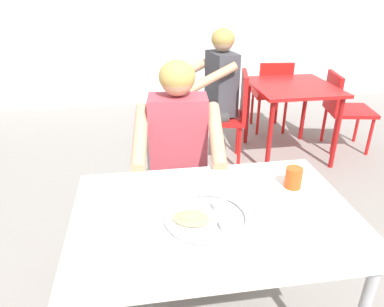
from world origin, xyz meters
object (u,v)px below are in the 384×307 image
table_foreground (214,227)px  chair_red_far (272,91)px  drinking_cup (294,177)px  chair_foreground (178,168)px  chair_red_left (231,112)px  chair_red_right (343,106)px  patron_background (212,87)px  table_background_red (292,95)px  diner_foreground (179,150)px  thali_tray (206,217)px

table_foreground → chair_red_far: size_ratio=1.40×
drinking_cup → chair_foreground: (-0.45, 0.75, -0.32)m
chair_red_left → chair_red_far: 0.96m
chair_foreground → chair_red_right: chair_foreground is taller
chair_red_left → patron_background: size_ratio=0.70×
chair_red_right → patron_background: patron_background is taller
table_background_red → diner_foreground: bearing=-134.5°
chair_red_right → patron_background: bearing=-176.5°
chair_red_left → drinking_cup: bearing=-95.5°
table_foreground → patron_background: bearing=78.4°
table_background_red → patron_background: 0.79m
diner_foreground → chair_red_far: (1.29, 1.90, -0.24)m
drinking_cup → diner_foreground: (-0.47, 0.53, -0.08)m
chair_red_left → chair_red_right: size_ratio=1.11×
thali_tray → patron_background: bearing=77.5°
table_foreground → chair_foreground: 0.90m
table_foreground → table_background_red: size_ratio=1.44×
thali_tray → diner_foreground: bearing=92.0°
patron_background → thali_tray: bearing=-102.5°
diner_foreground → chair_red_right: 2.30m
chair_red_far → chair_foreground: bearing=-127.1°
chair_red_far → table_foreground: bearing=-115.5°
drinking_cup → chair_red_right: (1.38, 1.87, -0.34)m
table_foreground → table_background_red: (1.18, 1.94, -0.05)m
diner_foreground → table_foreground: bearing=-84.0°
table_foreground → drinking_cup: drinking_cup is taller
table_foreground → drinking_cup: 0.44m
chair_red_far → patron_background: (-0.83, -0.65, 0.25)m
chair_red_right → drinking_cup: bearing=-126.5°
thali_tray → diner_foreground: size_ratio=0.27×
table_foreground → chair_foreground: chair_foreground is taller
thali_tray → table_background_red: thali_tray is taller
table_background_red → drinking_cup: bearing=-113.5°
table_background_red → patron_background: patron_background is taller
table_foreground → diner_foreground: (-0.07, 0.66, 0.05)m
chair_foreground → table_foreground: bearing=-86.6°
table_background_red → chair_red_far: (0.04, 0.63, -0.14)m
table_background_red → chair_red_right: 0.62m
table_foreground → chair_foreground: (-0.05, 0.88, -0.19)m
thali_tray → diner_foreground: (-0.03, 0.71, -0.04)m
drinking_cup → diner_foreground: bearing=131.4°
drinking_cup → table_background_red: size_ratio=0.12×
thali_tray → chair_red_left: 2.03m
chair_red_right → patron_background: (-1.39, -0.08, 0.28)m
chair_red_left → table_foreground: bearing=-106.8°
table_background_red → chair_red_right: (0.60, 0.07, -0.16)m
thali_tray → chair_red_right: 2.76m
chair_foreground → diner_foreground: diner_foreground is taller
chair_red_left → chair_foreground: bearing=-122.0°
thali_tray → table_background_red: (1.22, 1.99, -0.14)m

